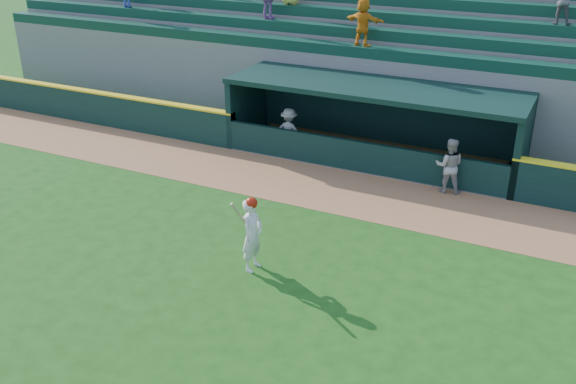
% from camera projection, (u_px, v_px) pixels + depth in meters
% --- Properties ---
extents(ground, '(120.00, 120.00, 0.00)m').
position_uv_depth(ground, '(257.00, 269.00, 14.70)').
color(ground, '#1B4B12').
rests_on(ground, ground).
extents(warning_track, '(40.00, 3.00, 0.01)m').
position_uv_depth(warning_track, '(338.00, 190.00, 18.69)').
color(warning_track, '#99653D').
rests_on(warning_track, ground).
extents(field_wall_left, '(15.50, 0.30, 1.20)m').
position_uv_depth(field_wall_left, '(61.00, 102.00, 24.73)').
color(field_wall_left, black).
rests_on(field_wall_left, ground).
extents(wall_stripe_left, '(15.50, 0.32, 0.06)m').
position_uv_depth(wall_stripe_left, '(58.00, 86.00, 24.47)').
color(wall_stripe_left, yellow).
rests_on(wall_stripe_left, field_wall_left).
extents(dugout_player_front, '(0.91, 0.78, 1.63)m').
position_uv_depth(dugout_player_front, '(449.00, 166.00, 18.27)').
color(dugout_player_front, '#9C9C97').
rests_on(dugout_player_front, ground).
extents(dugout_player_inside, '(1.03, 0.62, 1.56)m').
position_uv_depth(dugout_player_inside, '(289.00, 131.00, 21.09)').
color(dugout_player_inside, gray).
rests_on(dugout_player_inside, ground).
extents(dugout, '(9.40, 2.80, 2.46)m').
position_uv_depth(dugout, '(376.00, 116.00, 20.66)').
color(dugout, slate).
rests_on(dugout, ground).
extents(stands, '(34.50, 6.31, 7.59)m').
position_uv_depth(stands, '(418.00, 56.00, 23.95)').
color(stands, slate).
rests_on(stands, ground).
extents(batter_at_plate, '(0.50, 0.80, 1.81)m').
position_uv_depth(batter_at_plate, '(252.00, 234.00, 14.37)').
color(batter_at_plate, silver).
rests_on(batter_at_plate, ground).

